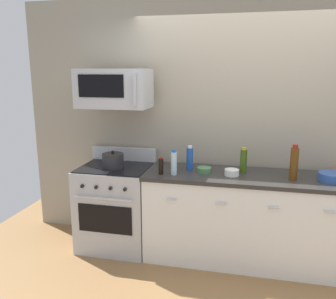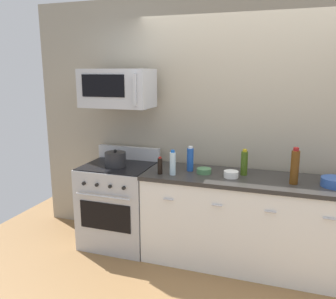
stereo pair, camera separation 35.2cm
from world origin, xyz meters
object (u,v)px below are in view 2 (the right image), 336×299
at_px(range_oven, 119,204).
at_px(bottle_water_clear, 173,163).
at_px(stockpot, 115,159).
at_px(bowl_white_ceramic, 231,174).
at_px(bottle_soy_sauce_dark, 160,166).
at_px(bowl_blue_mixing, 335,182).
at_px(bottle_wine_amber, 295,167).
at_px(bowl_green_glaze, 204,171).
at_px(microwave, 117,88).
at_px(bottle_olive_oil, 244,163).
at_px(bottle_soda_blue, 190,159).

distance_m(range_oven, bottle_water_clear, 0.90).
xyz_separation_m(bottle_water_clear, stockpot, (-0.68, 0.10, -0.04)).
bearing_deg(bowl_white_ceramic, bottle_soy_sauce_dark, -170.98).
relative_size(bowl_blue_mixing, stockpot, 1.07).
relative_size(bottle_wine_amber, bowl_green_glaze, 2.31).
relative_size(bottle_water_clear, stockpot, 1.11).
xyz_separation_m(bottle_soy_sauce_dark, bottle_wine_amber, (1.26, 0.09, 0.08)).
relative_size(microwave, bowl_green_glaze, 5.06).
distance_m(bottle_olive_oil, bowl_green_glaze, 0.41).
xyz_separation_m(microwave, bowl_blue_mixing, (2.16, -0.08, -0.79)).
bearing_deg(bowl_white_ceramic, bottle_olive_oil, 48.93).
height_order(range_oven, bottle_wine_amber, bottle_wine_amber).
xyz_separation_m(bowl_green_glaze, stockpot, (-0.96, -0.05, 0.05)).
bearing_deg(bowl_green_glaze, range_oven, 179.65).
xyz_separation_m(bottle_soda_blue, bowl_green_glaze, (0.16, -0.05, -0.10)).
distance_m(bottle_water_clear, bowl_white_ceramic, 0.58).
height_order(bottle_soda_blue, bowl_green_glaze, bottle_soda_blue).
bearing_deg(bowl_green_glaze, bottle_soy_sauce_dark, -158.73).
height_order(bowl_blue_mixing, bowl_green_glaze, bowl_blue_mixing).
bearing_deg(bottle_soda_blue, microwave, 179.68).
distance_m(range_oven, bottle_soy_sauce_dark, 0.79).
bearing_deg(stockpot, bottle_olive_oil, 5.06).
relative_size(bottle_soy_sauce_dark, bowl_blue_mixing, 0.73).
bearing_deg(bottle_wine_amber, bowl_green_glaze, 175.47).
relative_size(bottle_water_clear, bowl_blue_mixing, 1.04).
height_order(bottle_water_clear, bottle_soda_blue, bottle_soda_blue).
bearing_deg(bottle_wine_amber, range_oven, 177.68).
distance_m(range_oven, bottle_wine_amber, 1.92).
height_order(bottle_soy_sauce_dark, bowl_blue_mixing, bottle_soy_sauce_dark).
distance_m(bottle_soda_blue, bowl_green_glaze, 0.19).
bearing_deg(bottle_soda_blue, bottle_water_clear, -122.82).
xyz_separation_m(range_oven, bottle_wine_amber, (1.81, -0.07, 0.61)).
distance_m(bottle_water_clear, bottle_olive_oil, 0.70).
distance_m(bottle_water_clear, bottle_soda_blue, 0.23).
bearing_deg(microwave, bottle_wine_amber, -3.73).
height_order(bottle_soy_sauce_dark, bottle_soda_blue, bottle_soda_blue).
relative_size(microwave, bottle_water_clear, 2.97).
xyz_separation_m(microwave, bottle_water_clear, (0.68, -0.20, -0.71)).
relative_size(microwave, bowl_white_ceramic, 5.24).
height_order(bottle_soda_blue, stockpot, bottle_soda_blue).
height_order(range_oven, bowl_blue_mixing, range_oven).
xyz_separation_m(microwave, bottle_wine_amber, (1.81, -0.12, -0.67)).
relative_size(range_oven, bowl_green_glaze, 7.28).
xyz_separation_m(bottle_soda_blue, bottle_wine_amber, (1.01, -0.11, 0.04)).
relative_size(bottle_water_clear, bottle_wine_amber, 0.74).
relative_size(bottle_olive_oil, bowl_white_ceramic, 1.84).
bearing_deg(bottle_soy_sauce_dark, stockpot, 168.45).
bearing_deg(bowl_white_ceramic, stockpot, 179.85).
bearing_deg(bowl_green_glaze, stockpot, -177.19).
height_order(microwave, bottle_water_clear, microwave).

